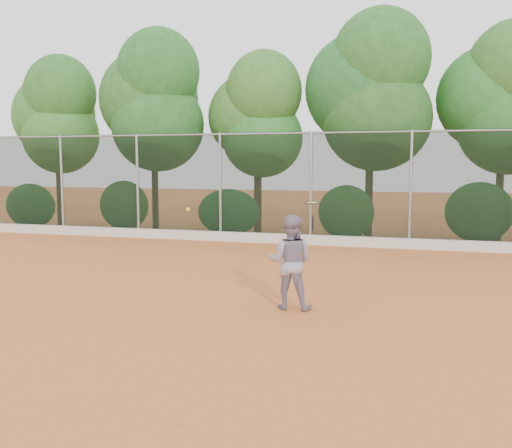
# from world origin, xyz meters

# --- Properties ---
(ground) EXTENTS (80.00, 80.00, 0.00)m
(ground) POSITION_xyz_m (0.00, 0.00, 0.00)
(ground) COLOR #C6662E
(ground) RESTS_ON ground
(concrete_curb) EXTENTS (24.00, 0.20, 0.30)m
(concrete_curb) POSITION_xyz_m (0.00, 6.82, 0.15)
(concrete_curb) COLOR beige
(concrete_curb) RESTS_ON ground
(tennis_player) EXTENTS (0.81, 0.64, 1.65)m
(tennis_player) POSITION_xyz_m (1.20, -0.95, 0.83)
(tennis_player) COLOR gray
(tennis_player) RESTS_ON ground
(chainlink_fence) EXTENTS (24.09, 0.09, 3.50)m
(chainlink_fence) POSITION_xyz_m (-0.00, 7.00, 1.86)
(chainlink_fence) COLOR black
(chainlink_fence) RESTS_ON ground
(foliage_backdrop) EXTENTS (23.70, 3.63, 7.55)m
(foliage_backdrop) POSITION_xyz_m (-0.55, 8.98, 4.40)
(foliage_backdrop) COLOR #44281A
(foliage_backdrop) RESTS_ON ground
(tennis_racket) EXTENTS (0.34, 0.34, 0.50)m
(tennis_racket) POSITION_xyz_m (1.58, -0.97, 1.83)
(tennis_racket) COLOR black
(tennis_racket) RESTS_ON ground
(tennis_ball_in_flight) EXTENTS (0.07, 0.07, 0.07)m
(tennis_ball_in_flight) POSITION_xyz_m (-0.74, -0.89, 1.69)
(tennis_ball_in_flight) COLOR yellow
(tennis_ball_in_flight) RESTS_ON ground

